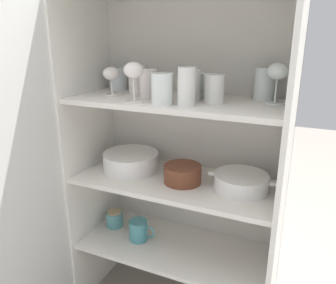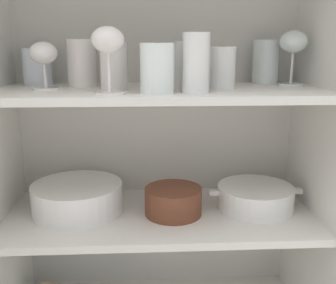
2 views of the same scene
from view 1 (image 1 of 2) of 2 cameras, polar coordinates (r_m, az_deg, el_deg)
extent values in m
cube|color=silver|center=(1.57, 4.09, -2.72)|extent=(0.89, 0.02, 1.41)
cube|color=white|center=(1.61, -13.11, -2.66)|extent=(0.02, 0.41, 1.41)
cube|color=white|center=(1.31, 19.28, -8.04)|extent=(0.02, 0.41, 1.41)
cube|color=silver|center=(1.59, 1.22, -17.89)|extent=(0.85, 0.37, 0.02)
cube|color=silver|center=(1.42, 1.31, -6.91)|extent=(0.85, 0.37, 0.02)
cube|color=silver|center=(1.31, 1.42, 7.02)|extent=(0.85, 0.37, 0.02)
cube|color=silver|center=(1.32, -24.24, -8.41)|extent=(0.03, 0.44, 1.41)
cylinder|color=silver|center=(1.33, -3.48, 10.14)|extent=(0.07, 0.07, 0.12)
cylinder|color=white|center=(1.33, 6.62, 9.69)|extent=(0.06, 0.06, 0.10)
cylinder|color=white|center=(1.17, 3.23, 9.60)|extent=(0.06, 0.06, 0.14)
cylinder|color=white|center=(1.34, 16.42, 9.69)|extent=(0.08, 0.08, 0.12)
cylinder|color=white|center=(1.24, 8.04, 9.14)|extent=(0.08, 0.08, 0.11)
cylinder|color=silver|center=(1.44, -5.31, 10.85)|extent=(0.08, 0.08, 0.12)
cylinder|color=white|center=(1.28, 4.34, 9.86)|extent=(0.06, 0.06, 0.12)
cylinder|color=white|center=(1.20, -1.04, 9.25)|extent=(0.08, 0.08, 0.11)
cylinder|color=white|center=(1.56, -8.67, 10.81)|extent=(0.08, 0.08, 0.10)
cylinder|color=silver|center=(1.42, -9.70, 8.16)|extent=(0.06, 0.06, 0.01)
cylinder|color=silver|center=(1.42, -9.77, 9.43)|extent=(0.01, 0.01, 0.06)
ellipsoid|color=silver|center=(1.41, -9.89, 11.69)|extent=(0.07, 0.07, 0.05)
cylinder|color=white|center=(1.27, 18.05, 6.42)|extent=(0.07, 0.07, 0.01)
cylinder|color=white|center=(1.27, 18.25, 8.38)|extent=(0.01, 0.01, 0.08)
ellipsoid|color=white|center=(1.26, 18.57, 11.60)|extent=(0.08, 0.08, 0.06)
cylinder|color=silver|center=(1.25, -5.86, 6.98)|extent=(0.07, 0.07, 0.01)
cylinder|color=silver|center=(1.24, -5.93, 9.04)|extent=(0.01, 0.01, 0.08)
ellipsoid|color=silver|center=(1.23, -6.04, 12.36)|extent=(0.07, 0.07, 0.06)
cylinder|color=white|center=(1.53, -6.42, -4.58)|extent=(0.25, 0.25, 0.01)
cylinder|color=white|center=(1.52, -6.43, -4.27)|extent=(0.25, 0.25, 0.01)
cylinder|color=white|center=(1.52, -6.44, -3.96)|extent=(0.25, 0.25, 0.01)
cylinder|color=white|center=(1.52, -6.45, -3.64)|extent=(0.25, 0.25, 0.01)
cylinder|color=white|center=(1.51, -6.46, -3.32)|extent=(0.25, 0.25, 0.01)
cylinder|color=white|center=(1.51, -6.47, -3.00)|extent=(0.25, 0.25, 0.01)
cylinder|color=white|center=(1.51, -6.49, -2.68)|extent=(0.25, 0.25, 0.01)
cylinder|color=white|center=(1.50, -6.50, -2.36)|extent=(0.25, 0.25, 0.01)
cylinder|color=white|center=(1.50, -6.51, -2.04)|extent=(0.25, 0.25, 0.01)
cylinder|color=brown|center=(1.38, 2.56, -5.56)|extent=(0.16, 0.16, 0.08)
torus|color=brown|center=(1.36, 2.58, -4.26)|extent=(0.16, 0.16, 0.01)
cylinder|color=white|center=(1.34, 12.59, -6.82)|extent=(0.22, 0.22, 0.07)
cube|color=white|center=(1.36, 7.68, -5.43)|extent=(0.03, 0.02, 0.01)
cube|color=white|center=(1.32, 17.76, -6.90)|extent=(0.03, 0.02, 0.01)
cylinder|color=teal|center=(1.60, -5.18, -15.04)|extent=(0.09, 0.09, 0.10)
torus|color=teal|center=(1.58, -3.42, -15.36)|extent=(0.06, 0.01, 0.06)
cylinder|color=#5BA3A8|center=(1.72, -9.27, -13.12)|extent=(0.08, 0.08, 0.07)
cylinder|color=tan|center=(1.70, -9.34, -11.93)|extent=(0.07, 0.07, 0.01)
camera|label=2|loc=(0.57, -47.12, -1.39)|focal=42.00mm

